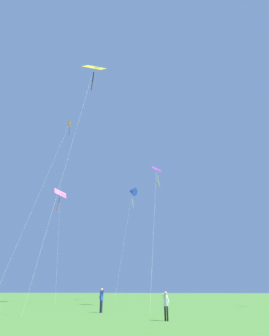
{
  "coord_description": "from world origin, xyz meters",
  "views": [
    {
      "loc": [
        -1.2,
        -5.72,
        1.56
      ],
      "look_at": [
        -8.69,
        30.23,
        17.5
      ],
      "focal_mm": 30.22,
      "sensor_mm": 36.0,
      "label": 1
    }
  ],
  "objects_px": {
    "kite_purple_streamer": "(157,175)",
    "kite_pink_low": "(60,197)",
    "kite_yellow_diamond": "(93,74)",
    "kite_blue_delta": "(132,192)",
    "kite_orange_box": "(68,127)",
    "person_with_spool": "(166,303)",
    "person_foreground_watcher": "(102,298)"
  },
  "relations": [
    {
      "from": "kite_pink_low",
      "to": "person_with_spool",
      "type": "relative_size",
      "value": 11.07
    },
    {
      "from": "kite_purple_streamer",
      "to": "kite_orange_box",
      "type": "relative_size",
      "value": 0.6
    },
    {
      "from": "person_with_spool",
      "to": "kite_purple_streamer",
      "type": "bearing_deg",
      "value": 98.03
    },
    {
      "from": "kite_purple_streamer",
      "to": "kite_orange_box",
      "type": "xyz_separation_m",
      "value": [
        -14.55,
        3.67,
        11.0
      ]
    },
    {
      "from": "kite_yellow_diamond",
      "to": "person_with_spool",
      "type": "relative_size",
      "value": 18.69
    },
    {
      "from": "kite_orange_box",
      "to": "person_with_spool",
      "type": "height_order",
      "value": "kite_orange_box"
    },
    {
      "from": "kite_purple_streamer",
      "to": "person_foreground_watcher",
      "type": "relative_size",
      "value": 9.47
    },
    {
      "from": "kite_yellow_diamond",
      "to": "kite_orange_box",
      "type": "relative_size",
      "value": 1.04
    },
    {
      "from": "kite_blue_delta",
      "to": "person_foreground_watcher",
      "type": "bearing_deg",
      "value": -82.64
    },
    {
      "from": "kite_yellow_diamond",
      "to": "person_with_spool",
      "type": "height_order",
      "value": "kite_yellow_diamond"
    },
    {
      "from": "kite_yellow_diamond",
      "to": "kite_blue_delta",
      "type": "bearing_deg",
      "value": 90.92
    },
    {
      "from": "kite_purple_streamer",
      "to": "kite_orange_box",
      "type": "bearing_deg",
      "value": 165.86
    },
    {
      "from": "kite_orange_box",
      "to": "kite_pink_low",
      "type": "height_order",
      "value": "kite_orange_box"
    },
    {
      "from": "kite_yellow_diamond",
      "to": "person_foreground_watcher",
      "type": "height_order",
      "value": "kite_yellow_diamond"
    },
    {
      "from": "kite_yellow_diamond",
      "to": "person_foreground_watcher",
      "type": "distance_m",
      "value": 25.27
    },
    {
      "from": "kite_purple_streamer",
      "to": "person_with_spool",
      "type": "height_order",
      "value": "kite_purple_streamer"
    },
    {
      "from": "kite_yellow_diamond",
      "to": "kite_blue_delta",
      "type": "distance_m",
      "value": 25.58
    },
    {
      "from": "person_with_spool",
      "to": "person_foreground_watcher",
      "type": "distance_m",
      "value": 7.65
    },
    {
      "from": "kite_blue_delta",
      "to": "person_foreground_watcher",
      "type": "xyz_separation_m",
      "value": [
        3.49,
        -27.05,
        -17.88
      ]
    },
    {
      "from": "kite_pink_low",
      "to": "person_with_spool",
      "type": "xyz_separation_m",
      "value": [
        18.46,
        -21.73,
        -14.2
      ]
    },
    {
      "from": "person_with_spool",
      "to": "kite_pink_low",
      "type": "bearing_deg",
      "value": 130.35
    },
    {
      "from": "kite_purple_streamer",
      "to": "kite_blue_delta",
      "type": "bearing_deg",
      "value": 111.57
    },
    {
      "from": "kite_purple_streamer",
      "to": "kite_pink_low",
      "type": "xyz_separation_m",
      "value": [
        -16.38,
        7.0,
        0.39
      ]
    },
    {
      "from": "kite_blue_delta",
      "to": "person_foreground_watcher",
      "type": "relative_size",
      "value": 11.56
    },
    {
      "from": "kite_orange_box",
      "to": "person_with_spool",
      "type": "bearing_deg",
      "value": -47.89
    },
    {
      "from": "kite_blue_delta",
      "to": "person_with_spool",
      "type": "height_order",
      "value": "kite_blue_delta"
    },
    {
      "from": "kite_yellow_diamond",
      "to": "kite_orange_box",
      "type": "xyz_separation_m",
      "value": [
        -7.99,
        10.65,
        -0.27
      ]
    },
    {
      "from": "kite_yellow_diamond",
      "to": "kite_blue_delta",
      "type": "xyz_separation_m",
      "value": [
        -0.39,
        24.58,
        -7.08
      ]
    },
    {
      "from": "kite_orange_box",
      "to": "kite_pink_low",
      "type": "bearing_deg",
      "value": 118.78
    },
    {
      "from": "kite_yellow_diamond",
      "to": "kite_blue_delta",
      "type": "height_order",
      "value": "kite_yellow_diamond"
    },
    {
      "from": "kite_pink_low",
      "to": "person_with_spool",
      "type": "bearing_deg",
      "value": -49.65
    },
    {
      "from": "kite_yellow_diamond",
      "to": "kite_purple_streamer",
      "type": "bearing_deg",
      "value": 46.8
    }
  ]
}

